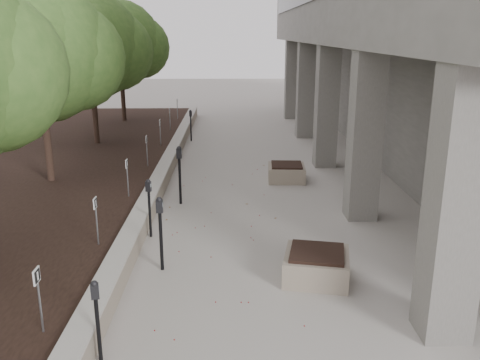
{
  "coord_description": "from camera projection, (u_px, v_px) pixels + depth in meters",
  "views": [
    {
      "loc": [
        0.27,
        -5.63,
        4.36
      ],
      "look_at": [
        0.46,
        6.11,
        0.93
      ],
      "focal_mm": 37.72,
      "sensor_mm": 36.0,
      "label": 1
    }
  ],
  "objects": [
    {
      "name": "parking_sign_4",
      "position": [
        128.0,
        178.0,
        12.58
      ],
      "size": [
        0.04,
        0.22,
        0.96
      ],
      "primitive_type": null,
      "color": "black",
      "rests_on": "planting_bed"
    },
    {
      "name": "parking_sign_2",
      "position": [
        40.0,
        301.0,
        6.82
      ],
      "size": [
        0.04,
        0.22,
        0.96
      ],
      "primitive_type": null,
      "color": "black",
      "rests_on": "planting_bed"
    },
    {
      "name": "parking_sign_7",
      "position": [
        170.0,
        119.0,
        21.21
      ],
      "size": [
        0.04,
        0.22,
        0.96
      ],
      "primitive_type": null,
      "color": "black",
      "rests_on": "planting_bed"
    },
    {
      "name": "crabapple_tree_3",
      "position": [
        41.0,
        82.0,
        13.35
      ],
      "size": [
        4.6,
        4.0,
        5.44
      ],
      "primitive_type": null,
      "color": "#385F24",
      "rests_on": "planting_bed"
    },
    {
      "name": "parking_sign_8",
      "position": [
        177.0,
        109.0,
        24.09
      ],
      "size": [
        0.04,
        0.22,
        0.96
      ],
      "primitive_type": null,
      "color": "black",
      "rests_on": "planting_bed"
    },
    {
      "name": "parking_meter_4",
      "position": [
        180.0,
        175.0,
        13.17
      ],
      "size": [
        0.16,
        0.12,
        1.57
      ],
      "primitive_type": null,
      "rotation": [
        0.0,
        0.0,
        -0.05
      ],
      "color": "black",
      "rests_on": "ground"
    },
    {
      "name": "berry_scatter",
      "position": [
        216.0,
        233.0,
        11.41
      ],
      "size": [
        3.3,
        14.1,
        0.02
      ],
      "primitive_type": null,
      "color": "maroon",
      "rests_on": "ground"
    },
    {
      "name": "crabapple_tree_4",
      "position": [
        91.0,
        69.0,
        18.15
      ],
      "size": [
        4.6,
        4.0,
        5.44
      ],
      "primitive_type": null,
      "color": "#385F24",
      "rests_on": "planting_bed"
    },
    {
      "name": "planting_bed",
      "position": [
        40.0,
        177.0,
        15.12
      ],
      "size": [
        7.0,
        26.0,
        0.4
      ],
      "primitive_type": "cube",
      "color": "black",
      "rests_on": "ground"
    },
    {
      "name": "parking_sign_3",
      "position": [
        97.0,
        221.0,
        9.7
      ],
      "size": [
        0.04,
        0.22,
        0.96
      ],
      "primitive_type": null,
      "color": "black",
      "rests_on": "planting_bed"
    },
    {
      "name": "planter_back",
      "position": [
        286.0,
        172.0,
        15.45
      ],
      "size": [
        1.16,
        1.16,
        0.51
      ],
      "primitive_type": null,
      "rotation": [
        0.0,
        0.0,
        -0.06
      ],
      "color": "gray",
      "rests_on": "ground"
    },
    {
      "name": "planter_front",
      "position": [
        316.0,
        265.0,
        9.25
      ],
      "size": [
        1.36,
        1.36,
        0.54
      ],
      "primitive_type": null,
      "rotation": [
        0.0,
        0.0,
        -0.2
      ],
      "color": "gray",
      "rests_on": "ground"
    },
    {
      "name": "parking_meter_2",
      "position": [
        161.0,
        234.0,
        9.46
      ],
      "size": [
        0.15,
        0.11,
        1.47
      ],
      "primitive_type": null,
      "rotation": [
        0.0,
        0.0,
        -0.02
      ],
      "color": "black",
      "rests_on": "ground"
    },
    {
      "name": "parking_sign_5",
      "position": [
        147.0,
        151.0,
        15.45
      ],
      "size": [
        0.04,
        0.22,
        0.96
      ],
      "primitive_type": null,
      "color": "black",
      "rests_on": "planting_bed"
    },
    {
      "name": "parking_meter_3",
      "position": [
        150.0,
        208.0,
        11.04
      ],
      "size": [
        0.15,
        0.13,
        1.34
      ],
      "primitive_type": null,
      "rotation": [
        0.0,
        0.0,
        -0.29
      ],
      "color": "black",
      "rests_on": "ground"
    },
    {
      "name": "crabapple_tree_5",
      "position": [
        121.0,
        61.0,
        22.94
      ],
      "size": [
        4.6,
        4.0,
        5.44
      ],
      "primitive_type": null,
      "color": "#385F24",
      "rests_on": "planting_bed"
    },
    {
      "name": "retaining_wall",
      "position": [
        163.0,
        175.0,
        15.16
      ],
      "size": [
        0.39,
        26.0,
        0.5
      ],
      "primitive_type": null,
      "color": "gray",
      "rests_on": "ground"
    },
    {
      "name": "parking_meter_5",
      "position": [
        191.0,
        126.0,
        20.94
      ],
      "size": [
        0.15,
        0.12,
        1.32
      ],
      "primitive_type": null,
      "rotation": [
        0.0,
        0.0,
        0.21
      ],
      "color": "black",
      "rests_on": "ground"
    },
    {
      "name": "parking_sign_6",
      "position": [
        160.0,
        132.0,
        18.33
      ],
      "size": [
        0.04,
        0.22,
        0.96
      ],
      "primitive_type": null,
      "color": "black",
      "rests_on": "planting_bed"
    },
    {
      "name": "parking_meter_1",
      "position": [
        98.0,
        323.0,
        6.75
      ],
      "size": [
        0.14,
        0.12,
        1.26
      ],
      "primitive_type": null,
      "rotation": [
        0.0,
        0.0,
        0.26
      ],
      "color": "black",
      "rests_on": "ground"
    }
  ]
}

